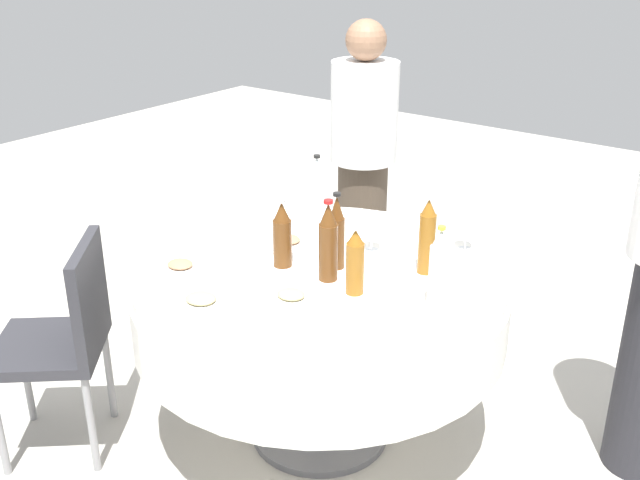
{
  "coord_description": "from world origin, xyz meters",
  "views": [
    {
      "loc": [
        1.51,
        -2.01,
        1.95
      ],
      "look_at": [
        0.0,
        0.0,
        0.87
      ],
      "focal_mm": 41.8,
      "sensor_mm": 36.0,
      "label": 1
    }
  ],
  "objects_px": {
    "plate_south": "(291,298)",
    "wine_glass_left": "(467,224)",
    "person_west": "(363,164)",
    "dining_table": "(320,306)",
    "plate_mid": "(201,302)",
    "bottle_clear_right": "(317,191)",
    "plate_far": "(287,243)",
    "bottle_amber_rear": "(427,237)",
    "bottle_clear_east": "(439,270)",
    "chair_inner": "(67,331)",
    "wine_glass_rear": "(372,228)",
    "bottle_brown_north": "(337,233)",
    "bottle_brown_west": "(328,243)",
    "bottle_amber_left": "(355,262)",
    "bottle_brown_inner": "(282,235)",
    "plate_front": "(180,267)"
  },
  "relations": [
    {
      "from": "dining_table",
      "to": "chair_inner",
      "type": "distance_m",
      "value": 0.97
    },
    {
      "from": "bottle_amber_left",
      "to": "wine_glass_rear",
      "type": "xyz_separation_m",
      "value": [
        -0.15,
        0.34,
        -0.02
      ]
    },
    {
      "from": "wine_glass_left",
      "to": "plate_front",
      "type": "bearing_deg",
      "value": -133.32
    },
    {
      "from": "bottle_amber_rear",
      "to": "wine_glass_rear",
      "type": "relative_size",
      "value": 2.16
    },
    {
      "from": "bottle_amber_left",
      "to": "chair_inner",
      "type": "distance_m",
      "value": 1.14
    },
    {
      "from": "bottle_brown_west",
      "to": "plate_south",
      "type": "height_order",
      "value": "bottle_brown_west"
    },
    {
      "from": "bottle_clear_right",
      "to": "plate_front",
      "type": "height_order",
      "value": "bottle_clear_right"
    },
    {
      "from": "bottle_amber_rear",
      "to": "bottle_clear_east",
      "type": "bearing_deg",
      "value": -52.4
    },
    {
      "from": "wine_glass_rear",
      "to": "plate_south",
      "type": "bearing_deg",
      "value": -88.78
    },
    {
      "from": "bottle_brown_west",
      "to": "plate_mid",
      "type": "distance_m",
      "value": 0.5
    },
    {
      "from": "bottle_amber_left",
      "to": "plate_south",
      "type": "distance_m",
      "value": 0.25
    },
    {
      "from": "bottle_clear_right",
      "to": "wine_glass_left",
      "type": "xyz_separation_m",
      "value": [
        0.66,
        0.11,
        -0.03
      ]
    },
    {
      "from": "dining_table",
      "to": "chair_inner",
      "type": "bearing_deg",
      "value": -139.51
    },
    {
      "from": "plate_front",
      "to": "bottle_brown_inner",
      "type": "bearing_deg",
      "value": 43.36
    },
    {
      "from": "dining_table",
      "to": "plate_mid",
      "type": "height_order",
      "value": "plate_mid"
    },
    {
      "from": "wine_glass_rear",
      "to": "bottle_amber_left",
      "type": "bearing_deg",
      "value": -65.88
    },
    {
      "from": "dining_table",
      "to": "bottle_brown_west",
      "type": "bearing_deg",
      "value": -27.7
    },
    {
      "from": "bottle_clear_east",
      "to": "plate_far",
      "type": "distance_m",
      "value": 0.76
    },
    {
      "from": "plate_far",
      "to": "bottle_amber_rear",
      "type": "bearing_deg",
      "value": 11.42
    },
    {
      "from": "bottle_amber_rear",
      "to": "plate_front",
      "type": "bearing_deg",
      "value": -144.07
    },
    {
      "from": "plate_south",
      "to": "wine_glass_left",
      "type": "bearing_deg",
      "value": 69.54
    },
    {
      "from": "bottle_amber_left",
      "to": "wine_glass_rear",
      "type": "bearing_deg",
      "value": 114.12
    },
    {
      "from": "bottle_amber_left",
      "to": "plate_mid",
      "type": "bearing_deg",
      "value": -133.26
    },
    {
      "from": "dining_table",
      "to": "chair_inner",
      "type": "relative_size",
      "value": 1.63
    },
    {
      "from": "bottle_brown_inner",
      "to": "wine_glass_left",
      "type": "distance_m",
      "value": 0.74
    },
    {
      "from": "bottle_clear_right",
      "to": "wine_glass_left",
      "type": "bearing_deg",
      "value": 9.36
    },
    {
      "from": "wine_glass_left",
      "to": "plate_mid",
      "type": "distance_m",
      "value": 1.1
    },
    {
      "from": "bottle_brown_west",
      "to": "bottle_amber_rear",
      "type": "bearing_deg",
      "value": 46.03
    },
    {
      "from": "bottle_clear_east",
      "to": "bottle_brown_inner",
      "type": "relative_size",
      "value": 1.11
    },
    {
      "from": "wine_glass_left",
      "to": "plate_far",
      "type": "xyz_separation_m",
      "value": [
        -0.6,
        -0.39,
        -0.1
      ]
    },
    {
      "from": "bottle_brown_west",
      "to": "bottle_clear_east",
      "type": "bearing_deg",
      "value": 6.52
    },
    {
      "from": "person_west",
      "to": "dining_table",
      "type": "bearing_deg",
      "value": -90.0
    },
    {
      "from": "bottle_brown_north",
      "to": "person_west",
      "type": "bearing_deg",
      "value": 118.78
    },
    {
      "from": "dining_table",
      "to": "bottle_amber_left",
      "type": "distance_m",
      "value": 0.34
    },
    {
      "from": "bottle_brown_inner",
      "to": "person_west",
      "type": "relative_size",
      "value": 0.18
    },
    {
      "from": "bottle_brown_west",
      "to": "person_west",
      "type": "xyz_separation_m",
      "value": [
        -0.58,
        1.1,
        -0.09
      ]
    },
    {
      "from": "bottle_amber_left",
      "to": "plate_front",
      "type": "xyz_separation_m",
      "value": [
        -0.63,
        -0.24,
        -0.11
      ]
    },
    {
      "from": "bottle_amber_rear",
      "to": "wine_glass_rear",
      "type": "xyz_separation_m",
      "value": [
        -0.27,
        0.04,
        -0.04
      ]
    },
    {
      "from": "plate_mid",
      "to": "plate_south",
      "type": "bearing_deg",
      "value": 42.41
    },
    {
      "from": "plate_far",
      "to": "person_west",
      "type": "bearing_deg",
      "value": 105.79
    },
    {
      "from": "bottle_brown_north",
      "to": "plate_mid",
      "type": "distance_m",
      "value": 0.57
    },
    {
      "from": "bottle_brown_north",
      "to": "bottle_clear_right",
      "type": "bearing_deg",
      "value": 135.91
    },
    {
      "from": "bottle_brown_west",
      "to": "bottle_clear_right",
      "type": "xyz_separation_m",
      "value": [
        -0.38,
        0.43,
        -0.0
      ]
    },
    {
      "from": "bottle_clear_right",
      "to": "plate_mid",
      "type": "xyz_separation_m",
      "value": [
        0.15,
        -0.86,
        -0.13
      ]
    },
    {
      "from": "bottle_clear_east",
      "to": "plate_far",
      "type": "bearing_deg",
      "value": 172.16
    },
    {
      "from": "bottle_clear_east",
      "to": "plate_far",
      "type": "height_order",
      "value": "bottle_clear_east"
    },
    {
      "from": "plate_front",
      "to": "person_west",
      "type": "height_order",
      "value": "person_west"
    },
    {
      "from": "bottle_amber_rear",
      "to": "plate_far",
      "type": "relative_size",
      "value": 1.25
    },
    {
      "from": "bottle_brown_west",
      "to": "bottle_amber_left",
      "type": "distance_m",
      "value": 0.15
    },
    {
      "from": "bottle_brown_north",
      "to": "plate_far",
      "type": "bearing_deg",
      "value": 169.96
    }
  ]
}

